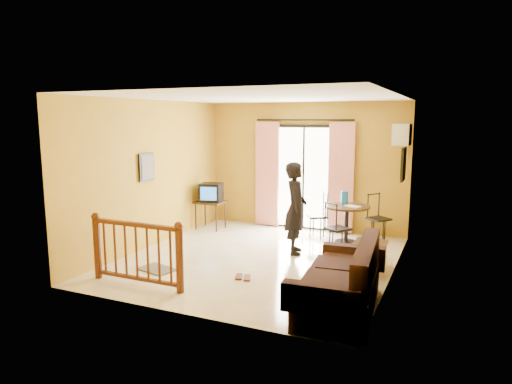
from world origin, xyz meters
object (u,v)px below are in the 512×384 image
at_px(coffee_table, 368,253).
at_px(sofa, 344,285).
at_px(television, 211,192).
at_px(standing_person, 296,208).
at_px(dining_table, 347,213).

relative_size(coffee_table, sofa, 0.47).
relative_size(television, standing_person, 0.31).
relative_size(television, dining_table, 0.58).
bearing_deg(sofa, coffee_table, 85.18).
relative_size(television, sofa, 0.27).
relative_size(sofa, standing_person, 1.18).
bearing_deg(television, coffee_table, -32.68).
xyz_separation_m(television, dining_table, (3.02, 0.07, -0.23)).
height_order(television, standing_person, standing_person).
relative_size(dining_table, sofa, 0.46).
bearing_deg(dining_table, standing_person, -123.02).
height_order(dining_table, standing_person, standing_person).
distance_m(dining_table, coffee_table, 1.69).
bearing_deg(dining_table, television, -178.69).
xyz_separation_m(sofa, standing_person, (-1.41, 2.17, 0.50)).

